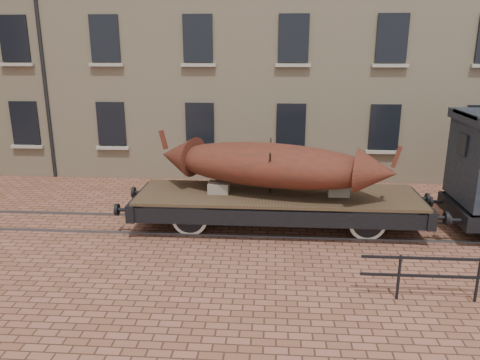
{
  "coord_description": "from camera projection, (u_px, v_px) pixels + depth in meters",
  "views": [
    {
      "loc": [
        0.32,
        -12.81,
        5.15
      ],
      "look_at": [
        -0.63,
        0.5,
        1.3
      ],
      "focal_mm": 35.0,
      "sensor_mm": 36.0,
      "label": 1
    }
  ],
  "objects": [
    {
      "name": "ground",
      "position": [
        260.0,
        228.0,
        13.73
      ],
      "size": [
        90.0,
        90.0,
        0.0
      ],
      "primitive_type": "plane",
      "color": "brown"
    },
    {
      "name": "warehouse_cream",
      "position": [
        335.0,
        3.0,
        21.16
      ],
      "size": [
        40.0,
        10.19,
        14.0
      ],
      "color": "#CCB48E",
      "rests_on": "ground"
    },
    {
      "name": "rail_track",
      "position": [
        260.0,
        227.0,
        13.72
      ],
      "size": [
        30.0,
        1.52,
        0.06
      ],
      "color": "#59595E",
      "rests_on": "ground"
    },
    {
      "name": "flatcar_wagon",
      "position": [
        278.0,
        201.0,
        13.46
      ],
      "size": [
        9.03,
        2.45,
        1.36
      ],
      "color": "#513B28",
      "rests_on": "ground"
    },
    {
      "name": "iron_boat",
      "position": [
        270.0,
        165.0,
        13.18
      ],
      "size": [
        6.89,
        3.43,
        1.65
      ],
      "color": "maroon",
      "rests_on": "flatcar_wagon"
    }
  ]
}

